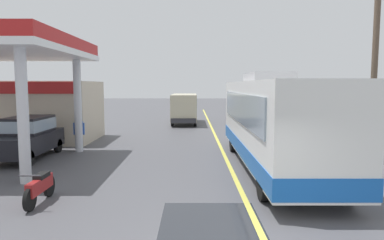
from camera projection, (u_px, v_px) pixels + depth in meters
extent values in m
plane|color=#4C4C51|center=(212.00, 128.00, 25.98)|extent=(120.00, 120.00, 0.00)
cube|color=#D8CC4C|center=(217.00, 138.00, 21.01)|extent=(0.16, 50.00, 0.01)
cube|color=white|center=(273.00, 119.00, 13.31)|extent=(2.50, 11.00, 2.90)
cube|color=#1959B2|center=(273.00, 148.00, 13.42)|extent=(2.54, 11.04, 0.56)
cube|color=#8C9EAD|center=(330.00, 119.00, 7.84)|extent=(2.30, 0.10, 1.40)
cube|color=#8C9EAD|center=(240.00, 108.00, 13.27)|extent=(0.06, 9.35, 1.10)
cube|color=#8C9EAD|center=(307.00, 108.00, 13.27)|extent=(0.06, 9.35, 1.10)
cube|color=white|center=(331.00, 87.00, 7.79)|extent=(1.75, 0.08, 0.32)
cube|color=#B2B2B7|center=(269.00, 77.00, 14.15)|extent=(1.60, 2.80, 0.36)
cylinder|color=black|center=(265.00, 183.00, 9.57)|extent=(0.30, 1.00, 1.00)
cylinder|color=black|center=(345.00, 183.00, 9.57)|extent=(0.30, 1.00, 1.00)
cylinder|color=black|center=(234.00, 141.00, 16.73)|extent=(0.30, 1.00, 1.00)
cylinder|color=black|center=(280.00, 141.00, 16.73)|extent=(0.30, 1.00, 1.00)
cylinder|color=silver|center=(23.00, 113.00, 11.16)|extent=(0.36, 0.36, 4.60)
cylinder|color=silver|center=(78.00, 104.00, 16.53)|extent=(0.36, 0.36, 4.60)
cube|color=beige|center=(34.00, 111.00, 20.08)|extent=(7.00, 4.40, 3.40)
cube|color=#B21E1E|center=(13.00, 88.00, 17.71)|extent=(6.30, 0.10, 0.60)
cube|color=black|center=(27.00, 142.00, 15.05)|extent=(1.70, 4.20, 0.80)
cube|color=black|center=(29.00, 125.00, 15.18)|extent=(1.50, 2.31, 0.70)
cube|color=#8C9EAD|center=(29.00, 125.00, 15.18)|extent=(1.53, 2.35, 0.49)
cylinder|color=black|center=(29.00, 159.00, 13.60)|extent=(0.20, 0.64, 0.64)
cylinder|color=black|center=(27.00, 145.00, 16.58)|extent=(0.20, 0.64, 0.64)
cylinder|color=black|center=(58.00, 145.00, 16.58)|extent=(0.20, 0.64, 0.64)
cube|color=#BFB799|center=(185.00, 107.00, 28.97)|extent=(2.00, 6.00, 2.10)
cube|color=#8C9EAD|center=(185.00, 102.00, 28.93)|extent=(2.04, 5.10, 0.80)
cube|color=#2D2D33|center=(184.00, 121.00, 26.02)|extent=(1.90, 0.16, 0.36)
cylinder|color=black|center=(173.00, 121.00, 27.08)|extent=(0.22, 0.76, 0.76)
cylinder|color=black|center=(196.00, 121.00, 27.08)|extent=(0.22, 0.76, 0.76)
cylinder|color=black|center=(175.00, 117.00, 31.06)|extent=(0.22, 0.76, 0.76)
cylinder|color=black|center=(195.00, 117.00, 31.06)|extent=(0.22, 0.76, 0.76)
cylinder|color=black|center=(30.00, 199.00, 8.79)|extent=(0.10, 0.60, 0.60)
cylinder|color=black|center=(50.00, 186.00, 9.98)|extent=(0.10, 0.60, 0.60)
cube|color=maroon|center=(40.00, 185.00, 9.37)|extent=(0.20, 1.30, 0.36)
cube|color=black|center=(42.00, 176.00, 9.49)|extent=(0.24, 0.60, 0.12)
cylinder|color=#2D2D33|center=(30.00, 176.00, 8.78)|extent=(0.55, 0.04, 0.04)
cylinder|color=#33333F|center=(78.00, 142.00, 17.00)|extent=(0.14, 0.14, 0.82)
cylinder|color=#33333F|center=(82.00, 142.00, 16.99)|extent=(0.14, 0.14, 0.82)
cube|color=#3359B2|center=(79.00, 128.00, 16.92)|extent=(0.36, 0.22, 0.60)
sphere|color=tan|center=(79.00, 119.00, 16.88)|extent=(0.22, 0.22, 0.22)
cylinder|color=#3359B2|center=(75.00, 129.00, 16.93)|extent=(0.09, 0.09, 0.58)
cylinder|color=#3359B2|center=(84.00, 129.00, 16.93)|extent=(0.09, 0.09, 0.58)
cylinder|color=brown|center=(376.00, 55.00, 13.89)|extent=(0.24, 0.24, 8.78)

